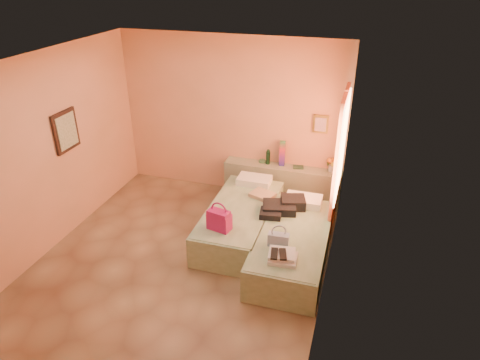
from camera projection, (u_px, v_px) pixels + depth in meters
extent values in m
plane|color=#9F875F|center=(184.00, 258.00, 6.19)|extent=(4.50, 4.50, 0.00)
cube|color=#F1A780|center=(231.00, 117.00, 7.45)|extent=(4.00, 0.02, 2.80)
cube|color=#F1A780|center=(49.00, 154.00, 6.07)|extent=(0.02, 4.50, 2.80)
cube|color=#F1A780|center=(333.00, 194.00, 5.03)|extent=(0.02, 4.50, 2.80)
cube|color=white|center=(169.00, 63.00, 4.90)|extent=(4.00, 4.50, 0.02)
cube|color=beige|center=(342.00, 146.00, 6.04)|extent=(0.02, 1.10, 1.40)
cube|color=#F4623A|center=(336.00, 173.00, 6.09)|extent=(0.05, 0.55, 2.20)
cube|color=#F4623A|center=(340.00, 156.00, 6.60)|extent=(0.05, 0.45, 2.20)
cube|color=black|center=(66.00, 131.00, 6.31)|extent=(0.04, 0.50, 0.60)
cube|color=gold|center=(321.00, 124.00, 7.00)|extent=(0.25, 0.04, 0.30)
cube|color=gray|center=(282.00, 183.00, 7.57)|extent=(2.05, 0.30, 0.65)
cube|color=#A2BE99|center=(240.00, 221.00, 6.62)|extent=(0.92, 2.01, 0.50)
cube|color=#A2BE99|center=(292.00, 247.00, 6.03)|extent=(0.92, 2.01, 0.50)
cylinder|color=#133520|center=(268.00, 157.00, 7.46)|extent=(0.09, 0.09, 0.26)
cube|color=#B11562|center=(282.00, 153.00, 7.38)|extent=(0.11, 0.11, 0.44)
cylinder|color=#468153|center=(262.00, 161.00, 7.57)|extent=(0.15, 0.15, 0.03)
cube|color=#244431|center=(298.00, 167.00, 7.36)|extent=(0.20, 0.16, 0.03)
cube|color=silver|center=(332.00, 164.00, 7.20)|extent=(0.28, 0.28, 0.28)
cube|color=#B11562|center=(219.00, 220.00, 5.92)|extent=(0.35, 0.24, 0.30)
cube|color=tan|center=(262.00, 195.00, 6.78)|extent=(0.43, 0.39, 0.06)
cube|color=black|center=(282.00, 207.00, 6.35)|extent=(0.66, 0.66, 0.16)
cube|color=#40629A|center=(278.00, 240.00, 5.60)|extent=(0.28, 0.14, 0.18)
cube|color=white|center=(283.00, 257.00, 5.34)|extent=(0.37, 0.33, 0.10)
cube|color=black|center=(278.00, 254.00, 5.29)|extent=(0.21, 0.25, 0.02)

